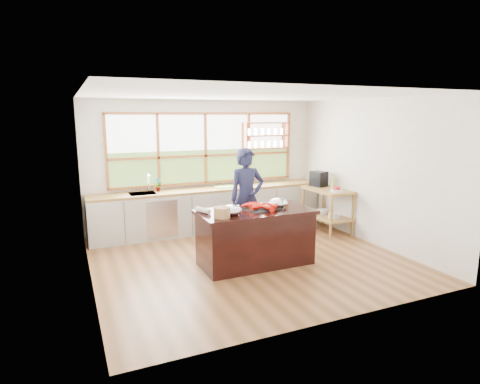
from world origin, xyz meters
TOP-DOWN VIEW (x-y plane):
  - ground_plane at (0.00, 0.00)m, footprint 5.00×5.00m
  - room_shell at (0.02, 0.51)m, footprint 5.02×4.52m
  - back_counter at (-0.02, 1.94)m, footprint 4.90×0.63m
  - right_shelf_unit at (2.19, 0.89)m, footprint 0.62×1.10m
  - island at (0.00, -0.20)m, footprint 1.85×0.90m
  - cook at (0.24, 0.67)m, footprint 0.67×0.45m
  - potted_plant at (-1.08, 2.00)m, footprint 0.16×0.12m
  - cutting_board at (0.32, 1.94)m, footprint 0.42×0.33m
  - espresso_machine at (2.19, 1.24)m, footprint 0.35×0.36m
  - wine_bottle at (2.24, 0.80)m, footprint 0.07×0.07m
  - fruit_bowl at (2.14, 0.54)m, footprint 0.24×0.24m
  - slate_board at (0.12, -0.19)m, footprint 0.62×0.50m
  - lobster_pile at (0.12, -0.20)m, footprint 0.55×0.48m
  - mixing_bowl_left at (-0.47, -0.32)m, footprint 0.33×0.33m
  - mixing_bowl_right at (0.44, -0.15)m, footprint 0.32×0.32m
  - wine_glass at (0.37, -0.45)m, footprint 0.08×0.08m
  - wicker_basket at (-0.66, -0.43)m, footprint 0.25×0.25m
  - parchment_roll at (-0.83, -0.02)m, footprint 0.19×0.31m

SIDE VIEW (x-z plane):
  - ground_plane at x=0.00m, z-range 0.00..0.00m
  - island at x=0.00m, z-range 0.00..0.90m
  - back_counter at x=-0.02m, z-range 0.00..0.90m
  - right_shelf_unit at x=2.19m, z-range 0.15..1.05m
  - cutting_board at x=0.32m, z-range 0.90..0.91m
  - slate_board at x=0.12m, z-range 0.90..0.92m
  - cook at x=0.24m, z-range 0.00..1.82m
  - parchment_roll at x=-0.83m, z-range 0.90..0.98m
  - fruit_bowl at x=2.14m, z-range 0.89..1.00m
  - lobster_pile at x=0.12m, z-range 0.92..1.00m
  - mixing_bowl_right at x=0.44m, z-range 0.89..1.04m
  - mixing_bowl_left at x=-0.47m, z-range 0.89..1.05m
  - wicker_basket at x=-0.66m, z-range 0.90..1.06m
  - wine_bottle at x=2.24m, z-range 0.90..1.17m
  - potted_plant at x=-1.08m, z-range 0.90..1.19m
  - espresso_machine at x=2.19m, z-range 0.90..1.22m
  - wine_glass at x=0.37m, z-range 0.95..1.17m
  - room_shell at x=0.02m, z-range 0.40..3.11m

